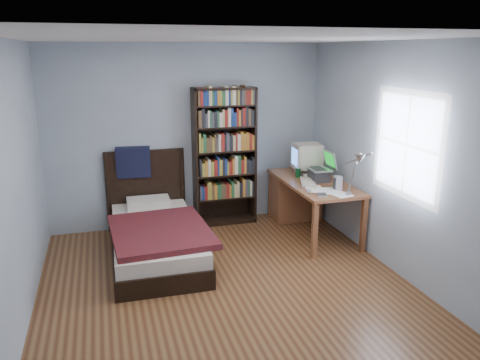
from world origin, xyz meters
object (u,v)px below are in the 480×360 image
(desk_lamp, at_px, (358,163))
(desk, at_px, (300,194))
(laptop, at_px, (320,172))
(crt_monitor, at_px, (306,157))
(bookshelf, at_px, (225,157))
(keyboard, at_px, (308,183))
(bed, at_px, (155,234))
(speaker, at_px, (338,183))
(soda_can, at_px, (298,173))

(desk_lamp, bearing_deg, desk, 89.98)
(desk, distance_m, laptop, 0.62)
(crt_monitor, distance_m, bookshelf, 1.14)
(laptop, height_order, keyboard, laptop)
(crt_monitor, distance_m, bed, 2.34)
(keyboard, bearing_deg, laptop, 43.53)
(desk, distance_m, bookshelf, 1.20)
(crt_monitor, distance_m, keyboard, 0.58)
(desk_lamp, bearing_deg, speaker, 80.03)
(laptop, distance_m, bed, 2.28)
(keyboard, distance_m, bed, 2.05)
(desk, xyz_separation_m, keyboard, (-0.13, -0.54, 0.33))
(desk, xyz_separation_m, crt_monitor, (0.06, -0.04, 0.55))
(soda_can, bearing_deg, bed, -171.18)
(desk_lamp, bearing_deg, crt_monitor, 87.58)
(crt_monitor, bearing_deg, bed, -167.80)
(desk_lamp, bearing_deg, bed, 154.76)
(laptop, bearing_deg, bed, -178.30)
(speaker, distance_m, soda_can, 0.72)
(bookshelf, height_order, bed, bookshelf)
(laptop, height_order, desk_lamp, desk_lamp)
(laptop, relative_size, desk_lamp, 0.65)
(soda_can, distance_m, bookshelf, 1.04)
(crt_monitor, relative_size, speaker, 2.51)
(laptop, bearing_deg, desk_lamp, -94.48)
(crt_monitor, bearing_deg, soda_can, -139.31)
(desk, bearing_deg, speaker, -82.97)
(laptop, xyz_separation_m, keyboard, (-0.21, -0.09, -0.09))
(keyboard, height_order, bookshelf, bookshelf)
(speaker, bearing_deg, keyboard, 126.65)
(bookshelf, relative_size, bed, 0.91)
(desk, distance_m, keyboard, 0.64)
(keyboard, xyz_separation_m, bookshelf, (-0.90, 0.83, 0.22))
(desk_lamp, xyz_separation_m, soda_can, (-0.13, 1.31, -0.43))
(crt_monitor, distance_m, laptop, 0.43)
(crt_monitor, height_order, bed, bed)
(desk, distance_m, bed, 2.18)
(soda_can, xyz_separation_m, bed, (-1.99, -0.31, -0.54))
(laptop, xyz_separation_m, soda_can, (-0.21, 0.24, -0.05))
(keyboard, relative_size, speaker, 2.71)
(crt_monitor, height_order, keyboard, crt_monitor)
(laptop, distance_m, speaker, 0.44)
(speaker, bearing_deg, bookshelf, 136.02)
(desk, height_order, soda_can, soda_can)
(keyboard, distance_m, speaker, 0.43)
(laptop, xyz_separation_m, bookshelf, (-1.11, 0.74, 0.12))
(desk, relative_size, bed, 0.76)
(soda_can, bearing_deg, speaker, -70.98)
(speaker, bearing_deg, desk, 99.14)
(desk, relative_size, keyboard, 3.45)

